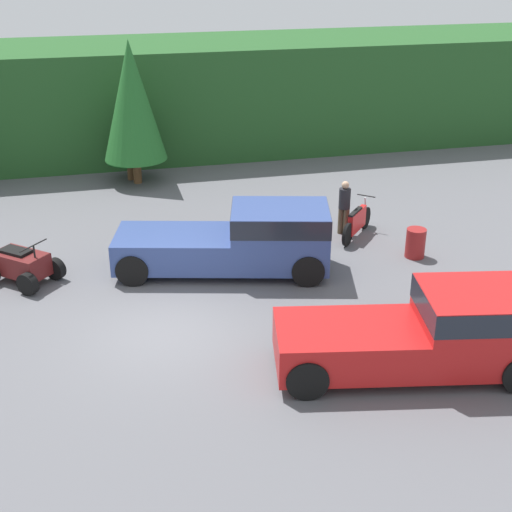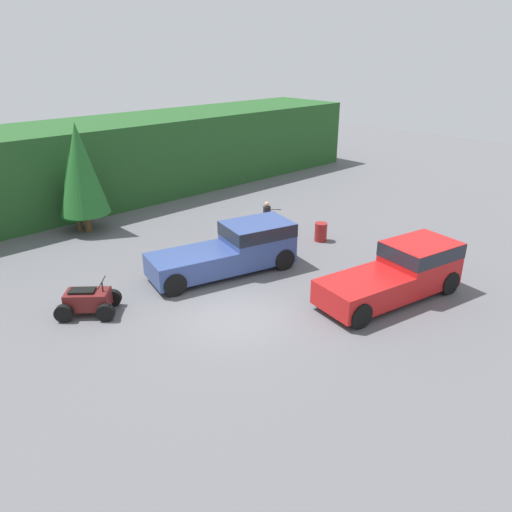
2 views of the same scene
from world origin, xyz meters
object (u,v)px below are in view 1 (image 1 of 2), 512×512
object	(u,v)px
quad_atv	(22,265)
dirt_bike	(357,222)
steel_barrel	(415,243)
pickup_truck_second	(244,238)
rider_person	(344,206)
pickup_truck_red	(434,330)

from	to	relation	value
quad_atv	dirt_bike	bearing A→B (deg)	45.90
steel_barrel	pickup_truck_second	bearing A→B (deg)	177.59
pickup_truck_second	dirt_bike	bearing A→B (deg)	36.06
dirt_bike	quad_atv	size ratio (longest dim) A/B	0.77
dirt_bike	steel_barrel	xyz separation A→B (m)	(1.14, -1.85, -0.04)
rider_person	steel_barrel	size ratio (longest dim) A/B	2.00
quad_atv	pickup_truck_red	bearing A→B (deg)	4.69
pickup_truck_second	steel_barrel	world-z (taller)	pickup_truck_second
steel_barrel	pickup_truck_red	bearing A→B (deg)	-111.59
pickup_truck_second	rider_person	bearing A→B (deg)	41.63
steel_barrel	rider_person	bearing A→B (deg)	124.60
pickup_truck_second	steel_barrel	size ratio (longest dim) A/B	7.09
pickup_truck_second	steel_barrel	bearing A→B (deg)	11.47
pickup_truck_second	dirt_bike	size ratio (longest dim) A/B	3.47
pickup_truck_red	steel_barrel	size ratio (longest dim) A/B	6.73
pickup_truck_red	pickup_truck_second	world-z (taller)	same
rider_person	pickup_truck_red	bearing A→B (deg)	-132.17
pickup_truck_red	pickup_truck_second	distance (m)	6.52
pickup_truck_red	steel_barrel	xyz separation A→B (m)	(2.22, 5.61, -0.57)
dirt_bike	rider_person	xyz separation A→B (m)	(-0.34, 0.29, 0.48)
pickup_truck_second	rider_person	distance (m)	4.14
pickup_truck_red	dirt_bike	bearing A→B (deg)	92.26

